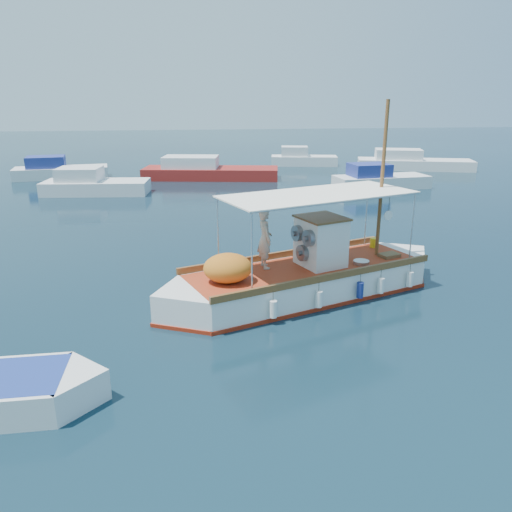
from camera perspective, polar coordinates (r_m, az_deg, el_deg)
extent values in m
plane|color=black|center=(14.40, 5.94, -5.46)|extent=(160.00, 160.00, 0.00)
cube|color=white|center=(14.95, 5.75, -3.20)|extent=(7.49, 4.65, 1.04)
cube|color=white|center=(13.43, -7.05, -5.74)|extent=(2.23, 2.23, 1.04)
cube|color=white|center=(17.08, 15.73, -1.09)|extent=(2.23, 2.23, 1.04)
cube|color=maroon|center=(15.06, 5.72, -4.31)|extent=(7.60, 4.76, 0.17)
cube|color=#A03418|center=(14.78, 5.81, -1.38)|extent=(7.42, 4.48, 0.06)
cube|color=brown|center=(15.69, 3.41, 0.27)|extent=(6.80, 2.55, 0.19)
cube|color=brown|center=(13.82, 8.57, -2.35)|extent=(6.80, 2.55, 0.19)
cube|color=white|center=(14.82, 7.42, 1.58)|extent=(1.49, 1.55, 1.42)
cube|color=brown|center=(14.63, 7.54, 4.36)|extent=(1.61, 1.67, 0.06)
cylinder|color=slate|center=(14.16, 6.14, 2.06)|extent=(0.36, 0.52, 0.47)
cylinder|color=slate|center=(14.65, 4.81, 2.63)|extent=(0.36, 0.52, 0.47)
cylinder|color=slate|center=(14.55, 5.41, 0.37)|extent=(0.36, 0.52, 0.47)
cylinder|color=brown|center=(15.80, 14.20, 8.36)|extent=(0.15, 0.15, 4.74)
cylinder|color=brown|center=(15.38, 11.98, 6.83)|extent=(1.63, 0.65, 0.08)
cylinder|color=silver|center=(14.24, -4.37, 2.49)|extent=(0.05, 0.05, 2.13)
cylinder|color=silver|center=(12.43, -0.48, 0.27)|extent=(0.05, 0.05, 2.13)
cylinder|color=silver|center=(17.06, 12.50, 4.68)|extent=(0.05, 0.05, 2.13)
cylinder|color=silver|center=(15.59, 17.43, 3.06)|extent=(0.05, 0.05, 2.13)
cube|color=white|center=(14.40, 7.19, 7.01)|extent=(6.03, 4.05, 0.04)
ellipsoid|color=#C76D1D|center=(13.45, -3.24, -1.39)|extent=(1.63, 1.51, 0.80)
cube|color=yellow|center=(15.80, 8.51, 0.58)|extent=(0.28, 0.24, 0.38)
cylinder|color=yellow|center=(17.07, 13.36, 1.49)|extent=(0.36, 0.36, 0.32)
cube|color=brown|center=(16.18, 14.98, 0.08)|extent=(0.72, 0.61, 0.11)
cylinder|color=#B2B2B2|center=(15.29, 11.94, -0.72)|extent=(0.61, 0.61, 0.11)
cylinder|color=white|center=(14.86, 14.87, 4.50)|extent=(0.28, 0.12, 0.28)
cylinder|color=white|center=(12.94, 2.00, -6.09)|extent=(0.24, 0.24, 0.45)
cylinder|color=navy|center=(14.47, 11.81, -3.82)|extent=(0.24, 0.24, 0.45)
cylinder|color=white|center=(15.69, 17.17, -2.53)|extent=(0.24, 0.24, 0.45)
imported|color=#BEB19D|center=(14.42, 1.02, 1.98)|extent=(0.51, 0.69, 1.75)
cube|color=white|center=(10.60, -20.84, -14.31)|extent=(1.67, 1.67, 0.84)
cube|color=silver|center=(32.12, -17.75, 7.32)|extent=(6.41, 2.99, 1.00)
cube|color=silver|center=(32.24, -19.52, 8.81)|extent=(2.67, 2.27, 0.80)
cube|color=maroon|center=(36.54, -5.16, 9.25)|extent=(9.93, 4.46, 1.00)
cube|color=silver|center=(36.63, -7.47, 10.62)|extent=(4.19, 3.02, 0.80)
cube|color=silver|center=(33.59, 14.11, 8.05)|extent=(6.21, 2.79, 1.00)
cube|color=navy|center=(33.04, 12.82, 9.57)|extent=(2.58, 2.10, 0.80)
cube|color=silver|center=(43.25, 17.66, 9.82)|extent=(9.39, 5.08, 1.00)
cube|color=silver|center=(42.96, 15.96, 11.13)|extent=(4.09, 3.15, 0.80)
cube|color=silver|center=(39.36, -21.33, 8.73)|extent=(6.71, 3.19, 1.00)
cube|color=navy|center=(39.34, -22.89, 9.88)|extent=(2.83, 2.30, 0.80)
cube|color=silver|center=(43.92, 5.50, 10.67)|extent=(5.86, 3.01, 1.00)
cube|color=silver|center=(43.79, 4.42, 11.86)|extent=(2.51, 2.09, 0.80)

